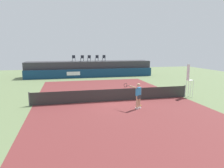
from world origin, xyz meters
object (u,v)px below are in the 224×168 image
(net_post_far, at_px, (185,91))
(spectator_chair_far_left, at_px, (74,58))
(spectator_chair_right, at_px, (97,58))
(spectator_chair_far_right, at_px, (104,58))
(spectator_chair_left, at_px, (82,58))
(net_post_near, at_px, (29,99))
(tennis_player, at_px, (138,95))
(tennis_ball, at_px, (141,105))
(spectator_chair_center, at_px, (89,58))
(umpire_chair, at_px, (189,78))

(net_post_far, bearing_deg, spectator_chair_far_left, 118.54)
(spectator_chair_right, relative_size, spectator_chair_far_right, 1.00)
(spectator_chair_left, distance_m, net_post_near, 16.06)
(spectator_chair_far_right, distance_m, net_post_far, 15.83)
(spectator_chair_right, xyz_separation_m, net_post_far, (5.09, -15.11, -2.19))
(spectator_chair_left, xyz_separation_m, tennis_player, (2.16, -17.48, -1.73))
(net_post_near, distance_m, tennis_ball, 7.99)
(spectator_chair_far_right, bearing_deg, spectator_chair_right, -178.14)
(spectator_chair_far_left, height_order, spectator_chair_right, same)
(spectator_chair_far_right, relative_size, net_post_far, 0.89)
(spectator_chair_far_left, bearing_deg, spectator_chair_center, -11.78)
(spectator_chair_far_left, distance_m, tennis_ball, 17.97)
(tennis_player, bearing_deg, spectator_chair_center, 93.79)
(spectator_chair_center, bearing_deg, spectator_chair_far_right, 2.49)
(spectator_chair_left, xyz_separation_m, spectator_chair_far_right, (3.21, 0.09, 0.00))
(spectator_chair_left, distance_m, tennis_player, 17.70)
(spectator_chair_left, height_order, tennis_ball, spectator_chair_left)
(umpire_chair, bearing_deg, spectator_chair_right, 109.78)
(spectator_chair_center, relative_size, tennis_player, 0.50)
(net_post_near, bearing_deg, spectator_chair_left, 71.12)
(umpire_chair, relative_size, net_post_far, 2.76)
(net_post_far, bearing_deg, tennis_player, -154.55)
(spectator_chair_left, height_order, net_post_far, spectator_chair_left)
(umpire_chair, bearing_deg, spectator_chair_far_right, 106.14)
(umpire_chair, height_order, tennis_ball, umpire_chair)
(tennis_ball, bearing_deg, spectator_chair_center, 95.41)
(spectator_chair_left, distance_m, umpire_chair, 16.89)
(spectator_chair_far_left, xyz_separation_m, net_post_near, (-3.96, -15.51, -2.19))
(spectator_chair_left, relative_size, tennis_player, 0.50)
(spectator_chair_left, distance_m, spectator_chair_center, 1.01)
(spectator_chair_center, relative_size, net_post_far, 0.89)
(spectator_chair_center, xyz_separation_m, tennis_player, (1.16, -17.47, -1.73))
(spectator_chair_left, height_order, spectator_chair_far_right, same)
(umpire_chair, bearing_deg, spectator_chair_center, 113.64)
(tennis_player, bearing_deg, net_post_near, 161.69)
(spectator_chair_left, distance_m, spectator_chair_far_right, 3.21)
(spectator_chair_right, xyz_separation_m, tennis_player, (0.01, -17.53, -1.73))
(spectator_chair_far_left, height_order, spectator_chair_far_right, same)
(spectator_chair_left, height_order, spectator_chair_right, same)
(net_post_near, xyz_separation_m, tennis_ball, (7.76, -1.86, -0.46))
(spectator_chair_far_left, xyz_separation_m, tennis_ball, (3.79, -17.37, -2.66))
(tennis_ball, bearing_deg, net_post_far, 21.80)
(tennis_player, bearing_deg, net_post_far, 25.45)
(spectator_chair_far_left, distance_m, spectator_chair_center, 2.24)
(net_post_near, bearing_deg, spectator_chair_center, 67.76)
(spectator_chair_right, bearing_deg, net_post_far, -71.38)
(net_post_near, relative_size, tennis_player, 0.56)
(spectator_chair_far_left, distance_m, tennis_player, 18.32)
(spectator_chair_center, distance_m, spectator_chair_far_right, 2.20)
(spectator_chair_center, height_order, spectator_chair_right, same)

